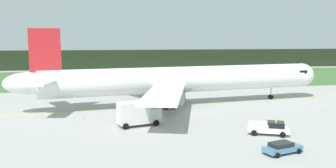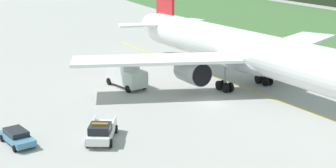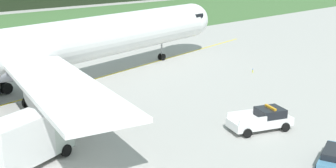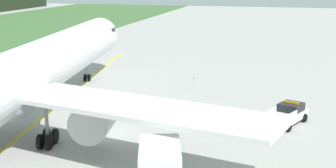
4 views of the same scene
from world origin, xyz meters
The scene contains 5 objects.
ground centered at (0.00, 0.00, 0.00)m, with size 320.00×320.00×0.00m, color #A3A19D.
taxiway_centerline_main centered at (-0.77, 7.59, 0.00)m, with size 82.40×0.30×0.01m, color yellow.
airliner centered at (-1.50, 7.48, 4.71)m, with size 60.46×42.25×14.26m.
ops_pickup_truck centered at (6.76, -14.22, 0.90)m, with size 5.62×3.92×1.94m.
taxiway_edge_light_east centered at (21.93, -2.55, 0.26)m, with size 0.12×0.12×0.49m.
Camera 4 is at (-36.39, -14.26, 13.38)m, focal length 51.69 mm.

